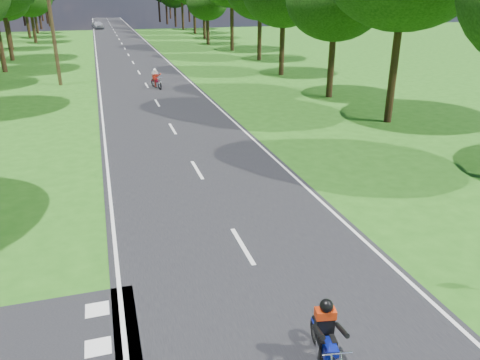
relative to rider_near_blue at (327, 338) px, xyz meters
name	(u,v)px	position (x,y,z in m)	size (l,w,h in m)	color
ground	(268,288)	(-0.16, 2.63, -0.70)	(160.00, 160.00, 0.00)	#215613
main_road	(125,49)	(-0.16, 52.63, -0.69)	(7.00, 140.00, 0.02)	black
road_markings	(125,50)	(-0.30, 50.76, -0.68)	(7.40, 140.00, 0.01)	silver
telegraph_pole	(52,27)	(-6.16, 30.63, 3.37)	(1.20, 0.26, 8.00)	#382616
rider_near_blue	(327,338)	(0.00, 0.00, 0.00)	(0.55, 1.64, 1.37)	navy
rider_far_red	(156,79)	(0.40, 27.36, -0.01)	(0.54, 1.61, 1.34)	#B50D26
distant_car	(98,25)	(-2.72, 85.33, 0.01)	(1.64, 4.08, 1.39)	#B9BAC0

